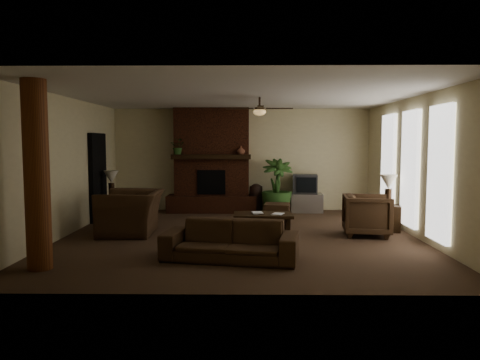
{
  "coord_description": "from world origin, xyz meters",
  "views": [
    {
      "loc": [
        0.12,
        -8.93,
        1.89
      ],
      "look_at": [
        0.0,
        0.4,
        1.1
      ],
      "focal_mm": 33.65,
      "sensor_mm": 36.0,
      "label": 1
    }
  ],
  "objects_px": {
    "armchair_left": "(131,205)",
    "lamp_left": "(111,179)",
    "side_table_right": "(388,218)",
    "lamp_right": "(389,184)",
    "ottoman": "(277,212)",
    "side_table_left": "(112,208)",
    "floor_plant": "(277,198)",
    "coffee_table": "(263,216)",
    "sofa": "(230,234)",
    "armchair_right": "(367,213)",
    "log_column": "(37,176)",
    "tv_stand": "(306,203)",
    "floor_vase": "(256,196)"
  },
  "relations": [
    {
      "from": "armchair_right",
      "to": "floor_plant",
      "type": "distance_m",
      "value": 3.2
    },
    {
      "from": "side_table_left",
      "to": "coffee_table",
      "type": "bearing_deg",
      "value": -25.16
    },
    {
      "from": "coffee_table",
      "to": "lamp_left",
      "type": "bearing_deg",
      "value": 154.95
    },
    {
      "from": "sofa",
      "to": "ottoman",
      "type": "bearing_deg",
      "value": 85.07
    },
    {
      "from": "floor_vase",
      "to": "lamp_left",
      "type": "relative_size",
      "value": 1.18
    },
    {
      "from": "armchair_left",
      "to": "lamp_left",
      "type": "distance_m",
      "value": 1.93
    },
    {
      "from": "sofa",
      "to": "coffee_table",
      "type": "xyz_separation_m",
      "value": [
        0.6,
        2.01,
        -0.05
      ]
    },
    {
      "from": "armchair_left",
      "to": "ottoman",
      "type": "height_order",
      "value": "armchair_left"
    },
    {
      "from": "coffee_table",
      "to": "floor_vase",
      "type": "height_order",
      "value": "floor_vase"
    },
    {
      "from": "lamp_left",
      "to": "lamp_right",
      "type": "xyz_separation_m",
      "value": [
        6.29,
        -1.28,
        0.0
      ]
    },
    {
      "from": "armchair_right",
      "to": "floor_vase",
      "type": "bearing_deg",
      "value": 42.78
    },
    {
      "from": "side_table_right",
      "to": "lamp_right",
      "type": "height_order",
      "value": "lamp_right"
    },
    {
      "from": "ottoman",
      "to": "side_table_left",
      "type": "bearing_deg",
      "value": 179.84
    },
    {
      "from": "log_column",
      "to": "side_table_right",
      "type": "relative_size",
      "value": 5.09
    },
    {
      "from": "sofa",
      "to": "lamp_left",
      "type": "distance_m",
      "value": 4.81
    },
    {
      "from": "side_table_left",
      "to": "floor_plant",
      "type": "bearing_deg",
      "value": 13.07
    },
    {
      "from": "floor_plant",
      "to": "side_table_left",
      "type": "height_order",
      "value": "floor_plant"
    },
    {
      "from": "ottoman",
      "to": "lamp_left",
      "type": "relative_size",
      "value": 0.92
    },
    {
      "from": "sofa",
      "to": "coffee_table",
      "type": "relative_size",
      "value": 1.79
    },
    {
      "from": "armchair_right",
      "to": "lamp_left",
      "type": "height_order",
      "value": "lamp_left"
    },
    {
      "from": "log_column",
      "to": "tv_stand",
      "type": "xyz_separation_m",
      "value": [
        4.71,
        5.55,
        -1.15
      ]
    },
    {
      "from": "log_column",
      "to": "sofa",
      "type": "distance_m",
      "value": 3.04
    },
    {
      "from": "ottoman",
      "to": "tv_stand",
      "type": "relative_size",
      "value": 0.71
    },
    {
      "from": "sofa",
      "to": "side_table_right",
      "type": "height_order",
      "value": "sofa"
    },
    {
      "from": "floor_vase",
      "to": "floor_plant",
      "type": "relative_size",
      "value": 0.53
    },
    {
      "from": "side_table_left",
      "to": "lamp_right",
      "type": "height_order",
      "value": "lamp_right"
    },
    {
      "from": "log_column",
      "to": "side_table_left",
      "type": "relative_size",
      "value": 5.09
    },
    {
      "from": "log_column",
      "to": "lamp_right",
      "type": "height_order",
      "value": "log_column"
    },
    {
      "from": "armchair_left",
      "to": "side_table_right",
      "type": "distance_m",
      "value": 5.42
    },
    {
      "from": "log_column",
      "to": "floor_plant",
      "type": "bearing_deg",
      "value": 53.37
    },
    {
      "from": "armchair_left",
      "to": "coffee_table",
      "type": "bearing_deg",
      "value": 87.74
    },
    {
      "from": "sofa",
      "to": "log_column",
      "type": "bearing_deg",
      "value": -158.33
    },
    {
      "from": "log_column",
      "to": "armchair_right",
      "type": "bearing_deg",
      "value": 24.16
    },
    {
      "from": "armchair_left",
      "to": "coffee_table",
      "type": "relative_size",
      "value": 1.13
    },
    {
      "from": "coffee_table",
      "to": "side_table_left",
      "type": "relative_size",
      "value": 2.18
    },
    {
      "from": "ottoman",
      "to": "side_table_left",
      "type": "height_order",
      "value": "side_table_left"
    },
    {
      "from": "coffee_table",
      "to": "ottoman",
      "type": "relative_size",
      "value": 2.0
    },
    {
      "from": "sofa",
      "to": "armchair_right",
      "type": "relative_size",
      "value": 2.34
    },
    {
      "from": "armchair_left",
      "to": "ottoman",
      "type": "bearing_deg",
      "value": 116.36
    },
    {
      "from": "floor_plant",
      "to": "lamp_right",
      "type": "relative_size",
      "value": 2.23
    },
    {
      "from": "lamp_right",
      "to": "tv_stand",
      "type": "bearing_deg",
      "value": 118.41
    },
    {
      "from": "armchair_left",
      "to": "floor_vase",
      "type": "xyz_separation_m",
      "value": [
        2.65,
        2.95,
        -0.16
      ]
    },
    {
      "from": "floor_vase",
      "to": "lamp_left",
      "type": "bearing_deg",
      "value": -160.07
    },
    {
      "from": "log_column",
      "to": "coffee_table",
      "type": "xyz_separation_m",
      "value": [
        3.42,
        2.58,
        -1.03
      ]
    },
    {
      "from": "side_table_right",
      "to": "lamp_right",
      "type": "bearing_deg",
      "value": -90.0
    },
    {
      "from": "armchair_left",
      "to": "side_table_right",
      "type": "bearing_deg",
      "value": 92.41
    },
    {
      "from": "armchair_right",
      "to": "tv_stand",
      "type": "relative_size",
      "value": 1.08
    },
    {
      "from": "lamp_left",
      "to": "ottoman",
      "type": "bearing_deg",
      "value": 0.03
    },
    {
      "from": "armchair_right",
      "to": "floor_plant",
      "type": "height_order",
      "value": "armchair_right"
    },
    {
      "from": "log_column",
      "to": "lamp_left",
      "type": "xyz_separation_m",
      "value": [
        -0.19,
        4.27,
        -0.4
      ]
    }
  ]
}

